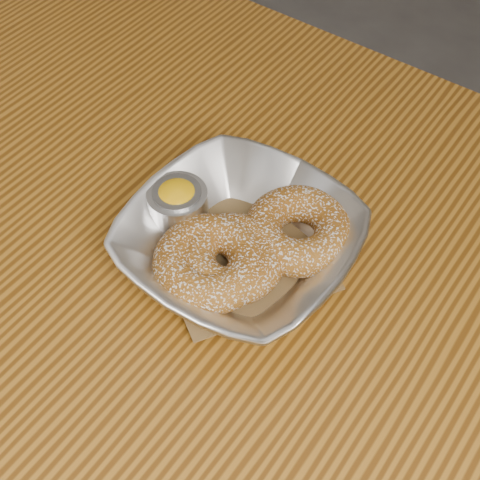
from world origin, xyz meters
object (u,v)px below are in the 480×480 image
Objects in this scene: donut_front at (211,262)px; ramekin at (178,205)px; donut_extra at (232,258)px; table at (260,368)px; donut_back at (298,230)px; serving_bowl at (240,243)px.

ramekin is at bearing 152.63° from donut_front.
table is at bearing -22.02° from donut_extra.
donut_back is at bearing 61.04° from donut_front.
serving_bowl is 0.06m from donut_back.
table is 0.18m from ramekin.
serving_bowl reaches higher than donut_extra.
table is 0.14m from donut_extra.
serving_bowl reaches higher than table.
donut_back is 0.12m from ramekin.
donut_front is at bearing 176.40° from table.
ramekin is (-0.12, 0.04, 0.13)m from table.
donut_extra reaches higher than table.
ramekin is (-0.06, 0.03, 0.00)m from donut_front.
donut_extra is at bearing -13.09° from ramekin.
table is 5.77× the size of serving_bowl.
ramekin is at bearing -178.65° from serving_bowl.
donut_front is 1.81× the size of ramekin.
ramekin is at bearing 166.91° from donut_extra.
donut_front reaches higher than donut_back.
donut_extra is (0.01, 0.02, -0.00)m from donut_front.
table is 12.40× the size of donut_extra.
ramekin reaches higher than table.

